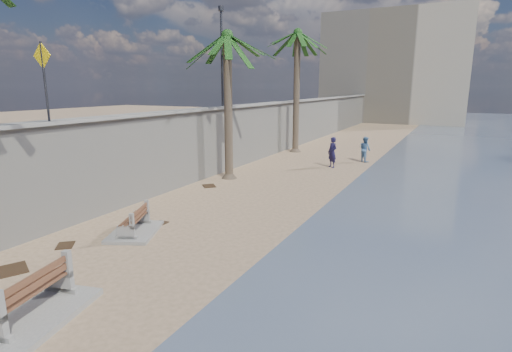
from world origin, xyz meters
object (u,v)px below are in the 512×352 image
(bench_far, at_px, (134,223))
(palm_mid, at_px, (227,38))
(palm_back, at_px, (298,35))
(person_a, at_px, (332,150))
(bench_near, at_px, (29,299))
(person_b, at_px, (365,148))

(bench_far, height_order, palm_mid, palm_mid)
(palm_back, relative_size, person_a, 4.44)
(palm_mid, xyz_separation_m, person_a, (3.94, 5.19, -5.95))
(bench_far, height_order, palm_back, palm_back)
(bench_near, height_order, person_a, person_a)
(palm_mid, bearing_deg, person_a, 52.80)
(palm_back, bearing_deg, bench_near, -82.13)
(person_a, relative_size, person_b, 1.16)
(palm_mid, distance_m, person_a, 8.83)
(palm_mid, bearing_deg, palm_back, 90.80)
(bench_near, bearing_deg, person_b, 83.77)
(bench_near, bearing_deg, palm_mid, 102.99)
(palm_back, bearing_deg, person_a, -47.47)
(bench_near, distance_m, palm_mid, 14.81)
(bench_far, distance_m, person_b, 16.65)
(person_a, bearing_deg, palm_back, 168.06)
(palm_mid, bearing_deg, person_b, 56.30)
(palm_back, bearing_deg, bench_far, -85.17)
(palm_mid, bearing_deg, bench_far, -80.55)
(bench_far, relative_size, person_a, 1.15)
(bench_far, bearing_deg, person_b, 76.50)
(palm_back, xyz_separation_m, person_b, (5.40, -1.75, -7.25))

